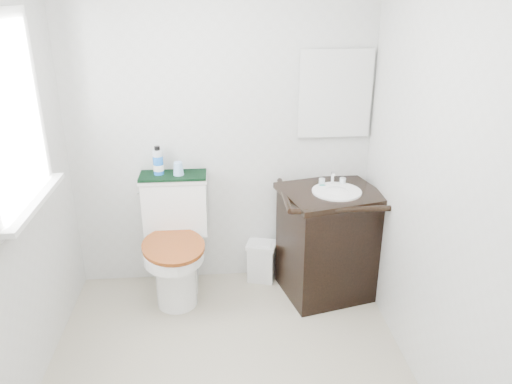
{
  "coord_description": "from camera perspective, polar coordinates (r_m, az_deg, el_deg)",
  "views": [
    {
      "loc": [
        -0.03,
        -2.3,
        2.14
      ],
      "look_at": [
        0.22,
        0.75,
        0.89
      ],
      "focal_mm": 35.0,
      "sensor_mm": 36.0,
      "label": 1
    }
  ],
  "objects": [
    {
      "name": "wall_back",
      "position": [
        3.62,
        -4.06,
        7.12
      ],
      "size": [
        2.4,
        0.0,
        2.4
      ],
      "primitive_type": "plane",
      "rotation": [
        1.57,
        0.0,
        0.0
      ],
      "color": "silver",
      "rests_on": "ground"
    },
    {
      "name": "trash_bin",
      "position": [
        3.94,
        0.62,
        -7.89
      ],
      "size": [
        0.26,
        0.23,
        0.32
      ],
      "color": "silver",
      "rests_on": "floor"
    },
    {
      "name": "wall_front",
      "position": [
        1.44,
        -2.59,
        -18.39
      ],
      "size": [
        2.4,
        0.0,
        2.4
      ],
      "primitive_type": "plane",
      "rotation": [
        -1.57,
        0.0,
        0.0
      ],
      "color": "silver",
      "rests_on": "ground"
    },
    {
      "name": "vanity",
      "position": [
        3.71,
        8.31,
        -5.43
      ],
      "size": [
        0.78,
        0.71,
        0.92
      ],
      "color": "black",
      "rests_on": "floor"
    },
    {
      "name": "towel",
      "position": [
        3.62,
        -9.48,
        1.88
      ],
      "size": [
        0.47,
        0.22,
        0.02
      ],
      "primitive_type": "cube",
      "color": "black",
      "rests_on": "toilet"
    },
    {
      "name": "wall_right",
      "position": [
        2.72,
        20.16,
        0.63
      ],
      "size": [
        0.0,
        2.4,
        2.4
      ],
      "primitive_type": "plane",
      "rotation": [
        1.57,
        0.0,
        -1.57
      ],
      "color": "silver",
      "rests_on": "ground"
    },
    {
      "name": "soap_bar",
      "position": [
        3.61,
        7.59,
        0.74
      ],
      "size": [
        0.06,
        0.04,
        0.02
      ],
      "primitive_type": "ellipsoid",
      "color": "#187466",
      "rests_on": "vanity"
    },
    {
      "name": "toilet",
      "position": [
        3.71,
        -9.13,
        -6.25
      ],
      "size": [
        0.51,
        0.69,
        0.89
      ],
      "color": "white",
      "rests_on": "floor"
    },
    {
      "name": "window",
      "position": [
        2.81,
        -26.52,
        7.81
      ],
      "size": [
        0.02,
        0.7,
        0.9
      ],
      "primitive_type": "cube",
      "color": "white",
      "rests_on": "wall_left"
    },
    {
      "name": "mirror",
      "position": [
        3.64,
        9.03,
        11.02
      ],
      "size": [
        0.5,
        0.02,
        0.6
      ],
      "primitive_type": "cube",
      "color": "silver",
      "rests_on": "wall_back"
    },
    {
      "name": "cup",
      "position": [
        3.58,
        -8.87,
        2.67
      ],
      "size": [
        0.08,
        0.08,
        0.09
      ],
      "primitive_type": "cone",
      "color": "#8DB8E6",
      "rests_on": "towel"
    },
    {
      "name": "floor",
      "position": [
        3.14,
        -3.09,
        -20.81
      ],
      "size": [
        2.4,
        2.4,
        0.0
      ],
      "primitive_type": "plane",
      "color": "#A79E87",
      "rests_on": "ground"
    },
    {
      "name": "mouthwash_bottle",
      "position": [
        3.61,
        -11.13,
        3.44
      ],
      "size": [
        0.07,
        0.07,
        0.21
      ],
      "color": "blue",
      "rests_on": "towel"
    }
  ]
}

